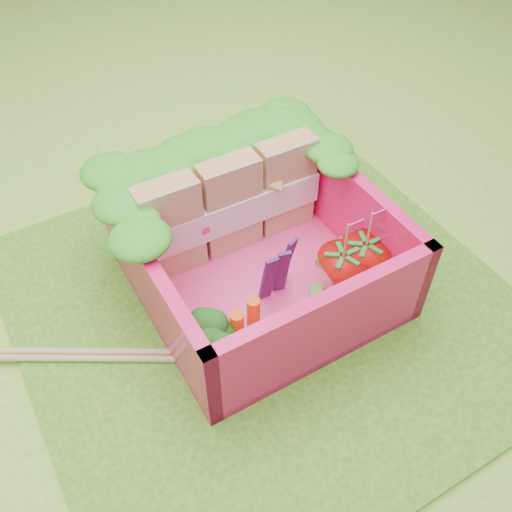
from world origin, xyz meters
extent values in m
plane|color=#6EB733|center=(0.00, 0.00, 0.00)|extent=(14.00, 14.00, 0.00)
cube|color=#428D1F|center=(0.00, 0.00, 0.01)|extent=(2.60, 2.60, 0.03)
cube|color=#F93F8B|center=(0.05, 0.14, 0.06)|extent=(1.30, 1.30, 0.05)
cube|color=#FF1563|center=(0.05, 0.75, 0.31)|extent=(1.30, 0.07, 0.55)
cube|color=#FF1563|center=(0.05, -0.48, 0.31)|extent=(1.30, 0.07, 0.55)
cube|color=#FF1563|center=(-0.57, 0.14, 0.31)|extent=(0.07, 1.30, 0.55)
cube|color=#FF1563|center=(0.66, 0.14, 0.31)|extent=(0.07, 1.30, 0.55)
ellipsoid|color=#21991B|center=(-0.45, 0.72, 0.64)|extent=(0.30, 0.30, 0.11)
ellipsoid|color=#21991B|center=(-0.33, 0.72, 0.64)|extent=(0.30, 0.30, 0.11)
ellipsoid|color=#21991B|center=(-0.20, 0.72, 0.64)|extent=(0.30, 0.30, 0.11)
ellipsoid|color=#21991B|center=(-0.08, 0.72, 0.64)|extent=(0.30, 0.30, 0.11)
ellipsoid|color=#21991B|center=(0.05, 0.72, 0.64)|extent=(0.30, 0.30, 0.11)
ellipsoid|color=#21991B|center=(0.17, 0.72, 0.64)|extent=(0.30, 0.30, 0.11)
ellipsoid|color=#21991B|center=(0.30, 0.72, 0.64)|extent=(0.30, 0.30, 0.11)
ellipsoid|color=#21991B|center=(0.42, 0.72, 0.64)|extent=(0.30, 0.30, 0.11)
ellipsoid|color=#21991B|center=(0.55, 0.72, 0.64)|extent=(0.30, 0.30, 0.11)
ellipsoid|color=#21991B|center=(-0.53, 0.24, 0.64)|extent=(0.27, 0.27, 0.10)
ellipsoid|color=#21991B|center=(-0.53, 0.38, 0.64)|extent=(0.27, 0.27, 0.10)
ellipsoid|color=#21991B|center=(-0.53, 0.52, 0.64)|extent=(0.27, 0.27, 0.10)
ellipsoid|color=#21991B|center=(-0.53, 0.66, 0.64)|extent=(0.27, 0.27, 0.10)
ellipsoid|color=#21991B|center=(-0.53, 0.80, 0.64)|extent=(0.27, 0.27, 0.10)
ellipsoid|color=#21991B|center=(0.63, 0.24, 0.64)|extent=(0.27, 0.27, 0.10)
ellipsoid|color=#21991B|center=(0.63, 0.38, 0.64)|extent=(0.27, 0.27, 0.10)
ellipsoid|color=#21991B|center=(0.63, 0.52, 0.64)|extent=(0.27, 0.27, 0.10)
ellipsoid|color=#21991B|center=(0.63, 0.66, 0.64)|extent=(0.27, 0.27, 0.10)
ellipsoid|color=#21991B|center=(0.63, 0.80, 0.64)|extent=(0.27, 0.27, 0.10)
cube|color=#A87D59|center=(-0.32, 0.47, 0.38)|extent=(0.35, 0.15, 0.61)
cube|color=#A87D59|center=(0.05, 0.47, 0.38)|extent=(0.35, 0.15, 0.61)
cube|color=#A87D59|center=(0.42, 0.47, 0.38)|extent=(0.35, 0.15, 0.61)
cube|color=white|center=(0.05, 0.47, 0.35)|extent=(1.10, 0.19, 0.20)
cylinder|color=#639648|center=(-0.43, -0.21, 0.14)|extent=(0.12, 0.12, 0.13)
ellipsoid|color=#1B5015|center=(-0.43, -0.21, 0.27)|extent=(0.35, 0.35, 0.12)
cylinder|color=orange|center=(-0.29, -0.21, 0.22)|extent=(0.07, 0.07, 0.27)
cylinder|color=orange|center=(-0.17, -0.16, 0.21)|extent=(0.07, 0.07, 0.25)
cube|color=#421959|center=(0.00, -0.03, 0.27)|extent=(0.07, 0.02, 0.38)
cube|color=#421959|center=(0.09, -0.02, 0.27)|extent=(0.07, 0.04, 0.38)
cube|color=#421959|center=(0.15, 0.03, 0.27)|extent=(0.07, 0.04, 0.38)
cone|color=red|center=(0.38, -0.16, 0.22)|extent=(0.27, 0.27, 0.27)
cylinder|color=tan|center=(0.38, -0.16, 0.47)|extent=(0.01, 0.01, 0.24)
cube|color=#F9298B|center=(0.43, -0.16, 0.55)|extent=(0.10, 0.01, 0.06)
cone|color=red|center=(0.54, -0.16, 0.22)|extent=(0.28, 0.28, 0.28)
cylinder|color=tan|center=(0.54, -0.16, 0.48)|extent=(0.01, 0.01, 0.24)
cube|color=#F9298B|center=(0.59, -0.16, 0.56)|extent=(0.10, 0.01, 0.06)
cube|color=green|center=(0.55, 0.08, 0.11)|extent=(0.33, 0.16, 0.05)
cube|color=green|center=(0.55, -0.13, 0.11)|extent=(0.33, 0.12, 0.05)
cube|color=green|center=(0.19, -0.22, 0.11)|extent=(0.24, 0.30, 0.05)
cube|color=tan|center=(-0.95, 0.12, 0.05)|extent=(1.92, 1.17, 0.04)
cube|color=tan|center=(-0.90, 0.13, 0.05)|extent=(1.92, 1.17, 0.04)
camera|label=1|loc=(-1.05, -1.70, 2.56)|focal=40.00mm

